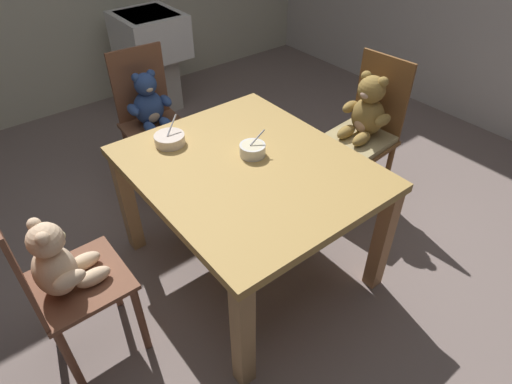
% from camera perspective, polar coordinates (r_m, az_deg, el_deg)
% --- Properties ---
extents(ground_plane, '(5.20, 5.20, 0.04)m').
position_cam_1_polar(ground_plane, '(2.58, -0.88, -9.55)').
color(ground_plane, slate).
extents(dining_table, '(1.19, 1.00, 0.70)m').
position_cam_1_polar(dining_table, '(2.15, -1.04, 1.49)').
color(dining_table, '#B28B49').
rests_on(dining_table, ground_plane).
extents(teddy_chair_near_left, '(0.41, 0.42, 0.94)m').
position_cam_1_polar(teddy_chair_near_left, '(2.93, -13.87, 10.40)').
color(teddy_chair_near_left, brown).
rests_on(teddy_chair_near_left, ground_plane).
extents(teddy_chair_near_front, '(0.38, 0.39, 0.96)m').
position_cam_1_polar(teddy_chair_near_front, '(1.94, -24.59, -9.56)').
color(teddy_chair_near_front, brown).
rests_on(teddy_chair_near_front, ground_plane).
extents(teddy_chair_far_center, '(0.41, 0.44, 0.97)m').
position_cam_1_polar(teddy_chair_far_center, '(2.75, 14.23, 8.97)').
color(teddy_chair_far_center, brown).
rests_on(teddy_chair_far_center, ground_plane).
extents(porridge_bowl_cream_near_left, '(0.16, 0.16, 0.13)m').
position_cam_1_polar(porridge_bowl_cream_near_left, '(2.28, -11.37, 6.89)').
color(porridge_bowl_cream_near_left, beige).
rests_on(porridge_bowl_cream_near_left, dining_table).
extents(porridge_bowl_white_center, '(0.13, 0.14, 0.12)m').
position_cam_1_polar(porridge_bowl_white_center, '(2.15, -0.46, 5.64)').
color(porridge_bowl_white_center, silver).
rests_on(porridge_bowl_white_center, dining_table).
extents(sink_basin, '(0.55, 0.51, 0.84)m').
position_cam_1_polar(sink_basin, '(3.99, -13.65, 18.00)').
color(sink_basin, '#B7B2A8').
rests_on(sink_basin, ground_plane).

